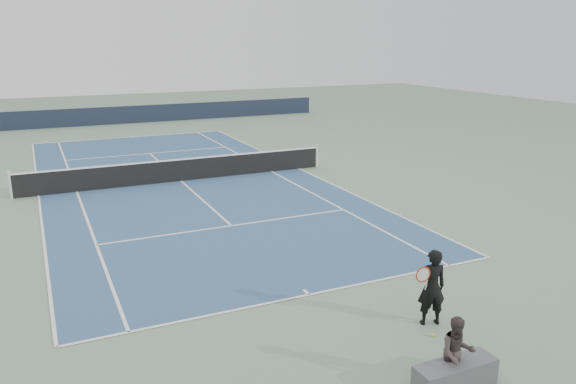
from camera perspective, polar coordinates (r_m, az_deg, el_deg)
name	(u,v)px	position (r m, az deg, el deg)	size (l,w,h in m)	color
ground	(181,181)	(23.89, -10.82, 1.08)	(80.00, 80.00, 0.00)	slate
court_surface	(181,181)	(23.89, -10.82, 1.10)	(10.97, 23.77, 0.01)	#325378
tennis_net	(180,169)	(23.78, -10.88, 2.26)	(12.90, 0.10, 1.07)	silver
windscreen_far	(116,115)	(41.11, -17.09, 7.45)	(30.00, 0.25, 1.20)	black
tennis_player	(431,287)	(12.08, 14.37, -9.34)	(0.81, 0.60, 1.65)	black
tennis_ball	(433,335)	(11.96, 14.47, -13.89)	(0.07, 0.07, 0.07)	#CADB2C
spectator_bench	(456,363)	(10.32, 16.70, -16.33)	(1.56, 1.00, 1.31)	#505155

